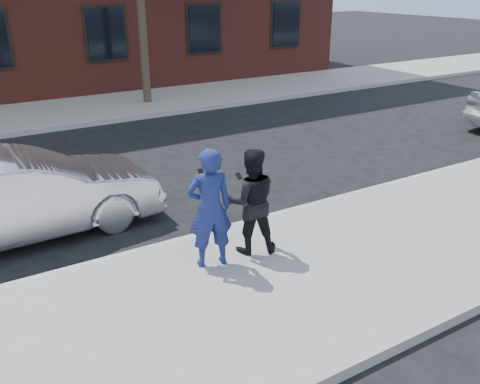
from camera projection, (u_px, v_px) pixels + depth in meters
ground at (134, 327)px, 6.19m from camera, size 100.00×100.00×0.00m
near_sidewalk at (141, 333)px, 5.96m from camera, size 50.00×3.50×0.15m
near_curb at (96, 265)px, 7.38m from camera, size 50.00×0.10×0.15m
far_sidewalk at (2, 120)px, 15.06m from camera, size 50.00×3.50×0.15m
far_curb at (11, 134)px, 13.63m from camera, size 50.00×0.10×0.15m
silver_sedan at (23, 196)px, 8.14m from camera, size 4.37×1.64×1.42m
man_hoodie at (210, 209)px, 6.95m from camera, size 0.71×0.57×1.73m
man_peacoat at (251, 201)px, 7.35m from camera, size 0.95×0.85×1.60m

